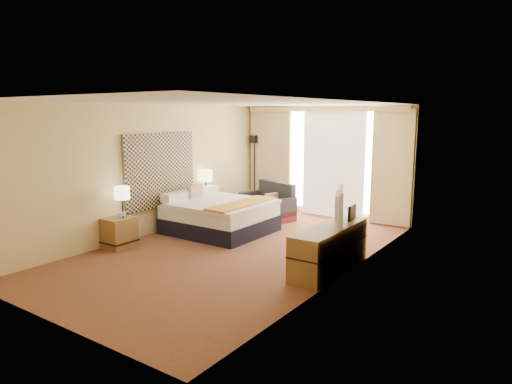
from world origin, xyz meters
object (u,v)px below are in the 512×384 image
Objects in this scene: nightstand_right at (209,209)px; lamp_right at (206,176)px; floor_lamp at (254,157)px; television at (335,206)px; nightstand_left at (119,233)px; lamp_left at (122,194)px; bed at (220,216)px; desk_chair at (344,235)px; loveseat at (268,206)px; media_dresser at (330,248)px.

lamp_right is at bearing -144.70° from nightstand_right.
floor_lamp is 1.95× the size of television.
television reaches higher than nightstand_left.
television is (3.59, 1.24, -0.02)m from lamp_left.
desk_chair is at bearing -4.70° from bed.
nightstand_right is 0.29× the size of floor_lamp.
loveseat reaches higher than nightstand_left.
bed is 2.87m from desk_chair.
loveseat is (-2.76, 2.49, -0.07)m from media_dresser.
lamp_left is at bearing -164.80° from media_dresser.
lamp_right is at bearing -90.42° from floor_lamp.
nightstand_left is at bearing 85.03° from television.
nightstand_right is 1.40m from loveseat.
lamp_right is 3.87m from television.
floor_lamp reaches higher than loveseat.
television reaches higher than lamp_right.
media_dresser is at bearing 15.20° from lamp_left.
desk_chair is (3.67, -0.83, 0.15)m from nightstand_right.
lamp_left reaches higher than loveseat.
floor_lamp reaches higher than nightstand_left.
desk_chair reaches higher than bed.
lamp_right reaches higher than loveseat.
nightstand_left is 4.47m from floor_lamp.
loveseat is 1.64m from floor_lamp.
media_dresser is 3.01m from bed.
floor_lamp is 4.66m from desk_chair.
lamp_left is (-0.75, -1.84, 0.66)m from bed.
floor_lamp is at bearing 108.92° from bed.
bed is (0.81, 1.90, 0.06)m from nightstand_left.
lamp_left reaches higher than bed.
floor_lamp reaches higher than television.
nightstand_right is at bearing 90.00° from nightstand_left.
television is (3.69, -1.17, -0.06)m from lamp_right.
nightstand_left is 3.94m from television.
loveseat is (0.13, 1.64, -0.06)m from bed.
media_dresser is (3.70, 1.05, 0.07)m from nightstand_left.
lamp_right is (-3.71, 0.80, 0.61)m from desk_chair.
television reaches higher than loveseat.
desk_chair is 1.65× the size of lamp_left.
lamp_right is (-3.74, 1.42, 0.69)m from media_dresser.
nightstand_left is 0.87× the size of lamp_right.
lamp_right is at bearing -112.74° from loveseat.
media_dresser is 2.86× the size of lamp_right.
lamp_left is at bearing -87.61° from lamp_right.
floor_lamp is 1.97× the size of desk_chair.
desk_chair is (3.67, 1.67, 0.15)m from nightstand_left.
floor_lamp reaches higher than lamp_left.
nightstand_left is at bearing -113.09° from bed.
bed is at bearing -74.59° from loveseat.
lamp_right is (-0.98, -1.07, 0.76)m from loveseat.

